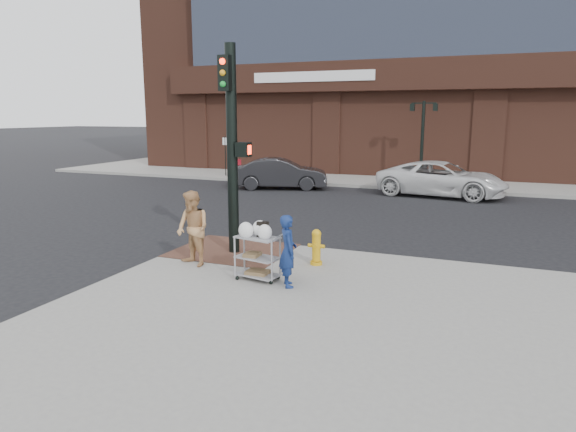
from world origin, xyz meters
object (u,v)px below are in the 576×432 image
at_px(traffic_signal_pole, 232,144).
at_px(fire_hydrant, 316,247).
at_px(pedestrian_tan, 193,229).
at_px(woman_blue, 288,251).
at_px(minivan_white, 442,179).
at_px(lamp_post, 423,133).
at_px(sedan_dark, 281,174).
at_px(utility_cart, 258,253).

relative_size(traffic_signal_pole, fire_hydrant, 6.05).
relative_size(traffic_signal_pole, pedestrian_tan, 2.93).
xyz_separation_m(woman_blue, minivan_white, (1.60, 13.99, -0.12)).
xyz_separation_m(lamp_post, woman_blue, (-0.29, -17.11, -1.74)).
height_order(lamp_post, woman_blue, lamp_post).
distance_m(sedan_dark, fire_hydrant, 13.20).
xyz_separation_m(traffic_signal_pole, pedestrian_tan, (-0.33, -1.35, -1.83)).
bearing_deg(woman_blue, fire_hydrant, -33.11).
bearing_deg(traffic_signal_pole, woman_blue, -40.63).
distance_m(pedestrian_tan, minivan_white, 14.07).
height_order(woman_blue, utility_cart, woman_blue).
bearing_deg(minivan_white, utility_cart, 178.18).
relative_size(lamp_post, utility_cart, 3.25).
distance_m(lamp_post, utility_cart, 17.09).
xyz_separation_m(lamp_post, minivan_white, (1.32, -3.12, -1.86)).
bearing_deg(traffic_signal_pole, utility_cart, -49.98).
distance_m(lamp_post, minivan_white, 3.86).
height_order(pedestrian_tan, fire_hydrant, pedestrian_tan).
height_order(minivan_white, fire_hydrant, minivan_white).
distance_m(lamp_post, woman_blue, 17.20).
bearing_deg(traffic_signal_pole, pedestrian_tan, -103.78).
distance_m(woman_blue, fire_hydrant, 1.65).
height_order(traffic_signal_pole, fire_hydrant, traffic_signal_pole).
height_order(sedan_dark, minivan_white, minivan_white).
bearing_deg(traffic_signal_pole, minivan_white, 72.61).
distance_m(traffic_signal_pole, woman_blue, 3.49).
relative_size(minivan_white, fire_hydrant, 6.60).
xyz_separation_m(lamp_post, traffic_signal_pole, (-2.48, -15.23, 0.21)).
relative_size(lamp_post, woman_blue, 2.75).
xyz_separation_m(pedestrian_tan, fire_hydrant, (2.56, 1.09, -0.43)).
xyz_separation_m(sedan_dark, minivan_white, (7.39, 0.52, 0.03)).
distance_m(traffic_signal_pole, sedan_dark, 12.31).
relative_size(pedestrian_tan, sedan_dark, 0.38).
relative_size(traffic_signal_pole, woman_blue, 3.44).
bearing_deg(minivan_white, pedestrian_tan, 170.74).
distance_m(pedestrian_tan, utility_cart, 1.85).
bearing_deg(woman_blue, lamp_post, -32.56).
bearing_deg(utility_cart, woman_blue, -11.53).
relative_size(sedan_dark, fire_hydrant, 5.37).
bearing_deg(sedan_dark, woman_blue, -175.29).
height_order(sedan_dark, fire_hydrant, sedan_dark).
relative_size(woman_blue, sedan_dark, 0.33).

